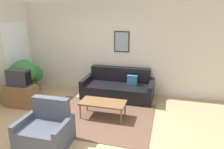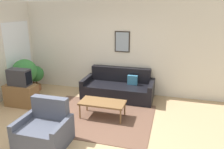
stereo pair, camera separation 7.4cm
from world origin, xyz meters
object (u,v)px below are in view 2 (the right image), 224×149
at_px(couch, 118,88).
at_px(coffee_table, 102,103).
at_px(armchair, 45,130).
at_px(tv, 19,77).
at_px(potted_plant_tall, 25,72).

xyz_separation_m(couch, coffee_table, (-0.06, -1.29, 0.08)).
relative_size(coffee_table, armchair, 1.15).
height_order(tv, potted_plant_tall, potted_plant_tall).
height_order(couch, coffee_table, couch).
distance_m(couch, potted_plant_tall, 2.76).
bearing_deg(tv, potted_plant_tall, 117.35).
height_order(couch, armchair, armchair).
relative_size(couch, coffee_table, 1.90).
relative_size(coffee_table, potted_plant_tall, 0.98).
bearing_deg(couch, coffee_table, -92.78).
distance_m(tv, potted_plant_tall, 0.77).
bearing_deg(couch, tv, -151.90).
bearing_deg(coffee_table, potted_plant_tall, 164.26).
relative_size(coffee_table, tv, 1.84).
xyz_separation_m(tv, potted_plant_tall, (-0.35, 0.68, -0.07)).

